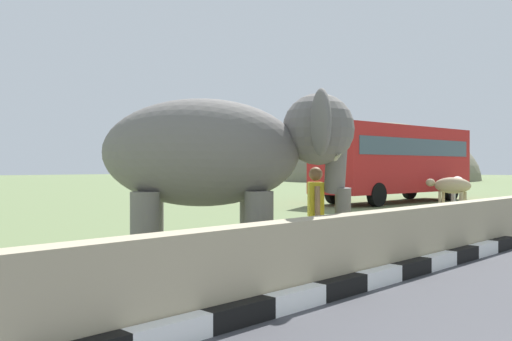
{
  "coord_description": "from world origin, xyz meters",
  "views": [
    {
      "loc": [
        -3.83,
        0.04,
        1.66
      ],
      "look_at": [
        2.34,
        6.09,
        1.6
      ],
      "focal_mm": 38.41,
      "sensor_mm": 36.0,
      "label": 1
    }
  ],
  "objects": [
    {
      "name": "striped_curb",
      "position": [
        -0.35,
        4.13,
        0.12
      ],
      "size": [
        16.2,
        0.2,
        0.24
      ],
      "color": "white",
      "rests_on": "ground_plane"
    },
    {
      "name": "elephant",
      "position": [
        2.03,
        6.46,
        1.84
      ],
      "size": [
        3.91,
        3.72,
        2.85
      ],
      "color": "slate",
      "rests_on": "ground_plane"
    },
    {
      "name": "hill_east",
      "position": [
        55.0,
        36.08,
        0.0
      ],
      "size": [
        27.56,
        22.05,
        14.15
      ],
      "color": "#6A6654",
      "rests_on": "ground_plane"
    },
    {
      "name": "cow_mid",
      "position": [
        20.35,
        10.89,
        0.87
      ],
      "size": [
        1.85,
        1.3,
        1.23
      ],
      "color": "beige",
      "rests_on": "ground_plane"
    },
    {
      "name": "barrier_parapet",
      "position": [
        2.0,
        4.43,
        0.5
      ],
      "size": [
        28.0,
        0.36,
        1.0
      ],
      "primitive_type": "cube",
      "color": "tan",
      "rests_on": "ground_plane"
    },
    {
      "name": "cow_near",
      "position": [
        17.7,
        9.96,
        0.87
      ],
      "size": [
        0.7,
        1.9,
        1.23
      ],
      "color": "tan",
      "rests_on": "ground_plane"
    },
    {
      "name": "person_handler",
      "position": [
        3.42,
        5.74,
        0.93
      ],
      "size": [
        0.53,
        0.53,
        1.66
      ],
      "color": "navy",
      "rests_on": "ground_plane"
    },
    {
      "name": "bus_red",
      "position": [
        18.94,
        13.26,
        2.08
      ],
      "size": [
        9.5,
        3.16,
        3.5
      ],
      "color": "#B21E1E",
      "rests_on": "ground_plane"
    }
  ]
}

